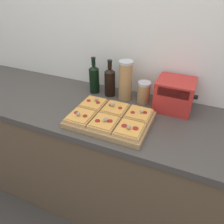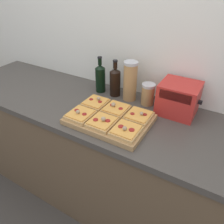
% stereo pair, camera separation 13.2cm
% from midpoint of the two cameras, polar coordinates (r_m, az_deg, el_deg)
% --- Properties ---
extents(wall_back, '(6.00, 0.06, 2.50)m').
position_cam_midpoint_polar(wall_back, '(1.59, 9.24, 16.04)').
color(wall_back, silver).
rests_on(wall_back, ground_plane).
extents(kitchen_counter, '(2.63, 0.67, 0.93)m').
position_cam_midpoint_polar(kitchen_counter, '(1.72, 2.26, -12.82)').
color(kitchen_counter, brown).
rests_on(kitchen_counter, ground_plane).
extents(cutting_board, '(0.48, 0.34, 0.03)m').
position_cam_midpoint_polar(cutting_board, '(1.32, 2.21, -2.01)').
color(cutting_board, '#A37A4C').
rests_on(cutting_board, kitchen_counter).
extents(pizza_slice_back_left, '(0.14, 0.15, 0.05)m').
position_cam_midpoint_polar(pizza_slice_back_left, '(1.42, -1.64, 2.40)').
color(pizza_slice_back_left, tan).
rests_on(pizza_slice_back_left, cutting_board).
extents(pizza_slice_back_center, '(0.14, 0.15, 0.06)m').
position_cam_midpoint_polar(pizza_slice_back_center, '(1.36, 3.85, 0.74)').
color(pizza_slice_back_center, tan).
rests_on(pizza_slice_back_center, cutting_board).
extents(pizza_slice_back_right, '(0.14, 0.15, 0.05)m').
position_cam_midpoint_polar(pizza_slice_back_right, '(1.31, 9.88, -1.12)').
color(pizza_slice_back_right, tan).
rests_on(pizza_slice_back_right, cutting_board).
extents(pizza_slice_front_left, '(0.14, 0.15, 0.05)m').
position_cam_midpoint_polar(pizza_slice_front_left, '(1.31, -5.42, -0.74)').
color(pizza_slice_front_left, tan).
rests_on(pizza_slice_front_left, cutting_board).
extents(pizza_slice_front_center, '(0.14, 0.15, 0.05)m').
position_cam_midpoint_polar(pizza_slice_front_center, '(1.24, 0.44, -2.74)').
color(pizza_slice_front_center, tan).
rests_on(pizza_slice_front_center, cutting_board).
extents(pizza_slice_front_right, '(0.14, 0.15, 0.05)m').
position_cam_midpoint_polar(pizza_slice_front_right, '(1.19, 6.90, -4.92)').
color(pizza_slice_front_right, tan).
rests_on(pizza_slice_front_right, cutting_board).
extents(olive_oil_bottle, '(0.07, 0.07, 0.27)m').
position_cam_midpoint_polar(olive_oil_bottle, '(1.62, -0.72, 8.92)').
color(olive_oil_bottle, black).
rests_on(olive_oil_bottle, kitchen_counter).
extents(wine_bottle, '(0.08, 0.08, 0.27)m').
position_cam_midpoint_polar(wine_bottle, '(1.57, 3.25, 7.95)').
color(wine_bottle, black).
rests_on(wine_bottle, kitchen_counter).
extents(grain_jar_tall, '(0.10, 0.10, 0.28)m').
position_cam_midpoint_polar(grain_jar_tall, '(1.51, 7.28, 7.95)').
color(grain_jar_tall, '#AD7F4C').
rests_on(grain_jar_tall, kitchen_counter).
extents(grain_jar_short, '(0.09, 0.09, 0.15)m').
position_cam_midpoint_polar(grain_jar_short, '(1.50, 11.86, 4.53)').
color(grain_jar_short, '#AD7F4C').
rests_on(grain_jar_short, kitchen_counter).
extents(toaster_oven, '(0.26, 0.21, 0.20)m').
position_cam_midpoint_polar(toaster_oven, '(1.44, 19.52, 3.30)').
color(toaster_oven, red).
rests_on(toaster_oven, kitchen_counter).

